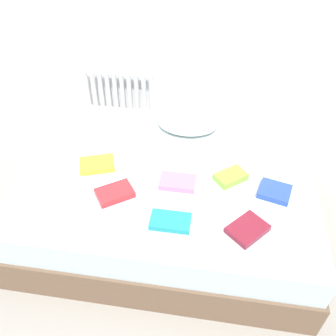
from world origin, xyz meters
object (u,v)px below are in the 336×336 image
(textbook_yellow, at_px, (97,164))
(textbook_teal, at_px, (170,221))
(pillow, at_px, (188,122))
(textbook_blue, at_px, (275,192))
(textbook_pink, at_px, (178,182))
(bed, at_px, (167,197))
(radiator, at_px, (119,93))
(textbook_lime, at_px, (231,177))
(textbook_red, at_px, (115,193))
(textbook_maroon, at_px, (248,229))

(textbook_yellow, height_order, textbook_teal, textbook_yellow)
(pillow, distance_m, textbook_blue, 0.88)
(textbook_blue, bearing_deg, textbook_teal, -136.08)
(textbook_pink, bearing_deg, bed, 126.26)
(radiator, distance_m, textbook_pink, 1.53)
(textbook_lime, height_order, textbook_teal, textbook_lime)
(textbook_pink, distance_m, textbook_red, 0.41)
(textbook_maroon, relative_size, textbook_teal, 0.93)
(bed, bearing_deg, textbook_blue, -9.09)
(radiator, height_order, textbook_red, radiator)
(pillow, height_order, textbook_yellow, pillow)
(bed, bearing_deg, textbook_maroon, -39.77)
(textbook_red, distance_m, textbook_teal, 0.41)
(radiator, bearing_deg, pillow, -42.71)
(pillow, distance_m, textbook_teal, 0.97)
(textbook_maroon, bearing_deg, textbook_red, 120.74)
(textbook_blue, relative_size, textbook_red, 0.85)
(pillow, bearing_deg, bed, -99.11)
(textbook_lime, xyz_separation_m, textbook_teal, (-0.34, -0.43, -0.01))
(textbook_lime, height_order, textbook_maroon, textbook_lime)
(radiator, height_order, textbook_blue, radiator)
(bed, xyz_separation_m, textbook_pink, (0.09, -0.12, 0.27))
(radiator, distance_m, textbook_teal, 1.82)
(textbook_yellow, bearing_deg, textbook_blue, -23.74)
(bed, distance_m, textbook_teal, 0.53)
(textbook_teal, bearing_deg, textbook_lime, 52.08)
(textbook_lime, height_order, textbook_yellow, textbook_lime)
(bed, height_order, textbook_yellow, textbook_yellow)
(bed, xyz_separation_m, radiator, (-0.66, 1.20, 0.11))
(textbook_lime, bearing_deg, textbook_teal, -167.15)
(pillow, xyz_separation_m, textbook_red, (-0.37, -0.80, -0.04))
(textbook_pink, bearing_deg, textbook_teal, -89.76)
(textbook_yellow, distance_m, textbook_maroon, 1.09)
(textbook_yellow, relative_size, textbook_maroon, 1.06)
(textbook_lime, bearing_deg, pillow, 83.69)
(textbook_teal, bearing_deg, textbook_blue, 29.06)
(pillow, relative_size, textbook_lime, 2.30)
(textbook_maroon, bearing_deg, bed, 92.10)
(textbook_pink, bearing_deg, pillow, 90.45)
(textbook_pink, relative_size, textbook_red, 1.03)
(textbook_blue, bearing_deg, bed, -174.13)
(bed, distance_m, textbook_blue, 0.76)
(pillow, bearing_deg, textbook_red, -114.85)
(radiator, height_order, textbook_lime, radiator)
(radiator, relative_size, textbook_maroon, 3.14)
(textbook_yellow, xyz_separation_m, textbook_maroon, (1.01, -0.41, 0.00))
(textbook_pink, xyz_separation_m, textbook_teal, (0.00, -0.33, -0.00))
(radiator, bearing_deg, textbook_yellow, -81.55)
(textbook_lime, relative_size, textbook_maroon, 0.93)
(pillow, relative_size, textbook_yellow, 2.01)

